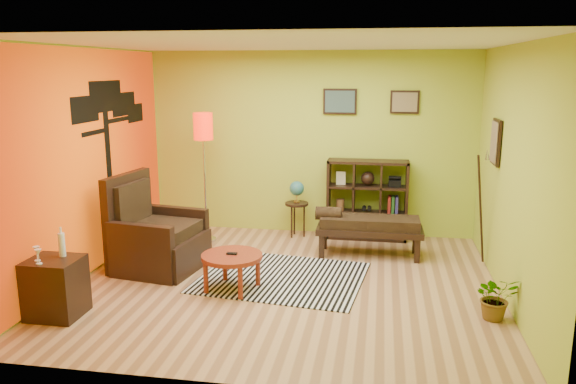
% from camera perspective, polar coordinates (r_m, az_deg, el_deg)
% --- Properties ---
extents(ground, '(5.00, 5.00, 0.00)m').
position_cam_1_polar(ground, '(6.85, -0.27, -9.27)').
color(ground, tan).
rests_on(ground, ground).
extents(room_shell, '(5.04, 4.54, 2.82)m').
position_cam_1_polar(room_shell, '(6.43, -1.09, 5.90)').
color(room_shell, '#AAC135').
rests_on(room_shell, ground).
extents(zebra_rug, '(2.14, 1.83, 0.01)m').
position_cam_1_polar(zebra_rug, '(7.02, -0.60, -8.66)').
color(zebra_rug, silver).
rests_on(zebra_rug, ground).
extents(coffee_table, '(0.71, 0.71, 0.45)m').
position_cam_1_polar(coffee_table, '(6.56, -5.71, -6.82)').
color(coffee_table, maroon).
rests_on(coffee_table, ground).
extents(armchair, '(1.15, 1.15, 1.22)m').
position_cam_1_polar(armchair, '(7.45, -13.41, -4.79)').
color(armchair, black).
rests_on(armchair, ground).
extents(side_cabinet, '(0.53, 0.48, 0.94)m').
position_cam_1_polar(side_cabinet, '(6.37, -22.54, -8.91)').
color(side_cabinet, black).
rests_on(side_cabinet, ground).
extents(floor_lamp, '(0.29, 0.29, 1.91)m').
position_cam_1_polar(floor_lamp, '(8.25, -8.58, 5.44)').
color(floor_lamp, silver).
rests_on(floor_lamp, ground).
extents(globe_table, '(0.36, 0.36, 0.87)m').
position_cam_1_polar(globe_table, '(8.52, 0.90, -0.28)').
color(globe_table, black).
rests_on(globe_table, ground).
extents(cube_shelf, '(1.20, 0.35, 1.20)m').
position_cam_1_polar(cube_shelf, '(8.52, 8.12, -0.79)').
color(cube_shelf, black).
rests_on(cube_shelf, ground).
extents(bench, '(1.47, 0.53, 0.67)m').
position_cam_1_polar(bench, '(7.78, 7.99, -3.38)').
color(bench, black).
rests_on(bench, ground).
extents(potted_plant, '(0.50, 0.54, 0.37)m').
position_cam_1_polar(potted_plant, '(6.25, 20.33, -10.42)').
color(potted_plant, '#26661E').
rests_on(potted_plant, ground).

